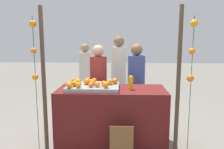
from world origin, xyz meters
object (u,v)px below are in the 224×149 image
stall_counter (112,116)px  juice_bottle (131,83)px  vendor_left (98,90)px  vendor_right (136,89)px  orange_1 (97,84)px  chalkboard_sign (121,145)px  orange_0 (115,81)px

stall_counter → juice_bottle: size_ratio=7.75×
vendor_left → vendor_right: bearing=1.9°
orange_1 → chalkboard_sign: 0.93m
chalkboard_sign → vendor_left: (-0.44, 1.26, 0.47)m
juice_bottle → orange_0: bearing=151.4°
orange_0 → orange_1: (-0.26, -0.26, -0.00)m
orange_0 → juice_bottle: size_ratio=0.42×
orange_0 → vendor_left: vendor_left is taller
orange_1 → stall_counter: bearing=37.8°
orange_0 → vendor_right: bearing=58.0°
orange_1 → vendor_right: size_ratio=0.05×
juice_bottle → vendor_right: (0.13, 0.74, -0.27)m
juice_bottle → stall_counter: bearing=172.8°
stall_counter → vendor_right: size_ratio=1.06×
stall_counter → chalkboard_sign: stall_counter is taller
juice_bottle → orange_1: bearing=-166.3°
orange_1 → chalkboard_sign: size_ratio=0.15×
orange_0 → juice_bottle: (0.25, -0.13, -0.00)m
juice_bottle → chalkboard_sign: bearing=-104.0°
stall_counter → orange_1: 0.61m
orange_1 → vendor_left: (-0.07, 0.84, -0.28)m
stall_counter → orange_1: orange_1 is taller
orange_1 → juice_bottle: size_ratio=0.39×
orange_1 → vendor_right: vendor_right is taller
chalkboard_sign → stall_counter: bearing=105.4°
vendor_right → juice_bottle: bearing=-99.9°
orange_1 → orange_0: bearing=45.2°
vendor_left → vendor_right: vendor_right is taller
stall_counter → vendor_left: bearing=112.3°
stall_counter → chalkboard_sign: bearing=-74.6°
stall_counter → vendor_left: 0.78m
juice_bottle → vendor_left: 0.96m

